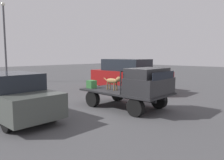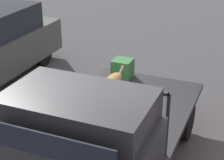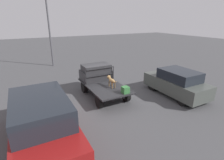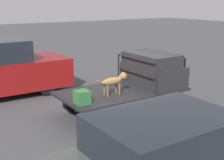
# 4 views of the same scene
# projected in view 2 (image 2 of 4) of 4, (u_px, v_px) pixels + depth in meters

# --- Properties ---
(flatbed_truck) EXTENTS (3.88, 2.04, 0.77)m
(flatbed_truck) POSITION_uv_depth(u_px,v_px,m) (115.00, 134.00, 5.88)
(flatbed_truck) COLOR black
(flatbed_truck) RESTS_ON ground
(truck_cab) EXTENTS (1.30, 1.92, 1.04)m
(truck_cab) POSITION_uv_depth(u_px,v_px,m) (78.00, 136.00, 4.57)
(truck_cab) COLOR #28282B
(truck_cab) RESTS_ON flatbed_truck
(truck_headboard) EXTENTS (0.04, 1.92, 0.94)m
(truck_headboard) POSITION_uv_depth(u_px,v_px,m) (100.00, 102.00, 5.10)
(truck_headboard) COLOR #232326
(truck_headboard) RESTS_ON flatbed_truck
(dog) EXTENTS (1.07, 0.23, 0.66)m
(dog) POSITION_uv_depth(u_px,v_px,m) (110.00, 84.00, 6.09)
(dog) COLOR brown
(dog) RESTS_ON flatbed_truck
(cargo_crate) EXTENTS (0.36, 0.36, 0.36)m
(cargo_crate) POSITION_uv_depth(u_px,v_px,m) (123.00, 68.00, 7.29)
(cargo_crate) COLOR #337038
(cargo_crate) RESTS_ON flatbed_truck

